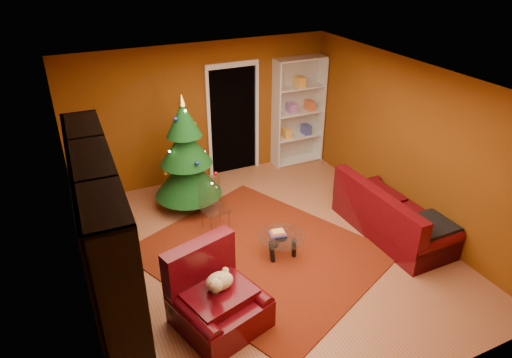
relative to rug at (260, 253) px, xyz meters
name	(u,v)px	position (x,y,z in m)	size (l,w,h in m)	color
floor	(267,253)	(0.12, 0.01, -0.03)	(5.00, 5.50, 0.05)	#945436
ceiling	(270,81)	(0.12, 0.01, 2.62)	(5.00, 5.50, 0.05)	silver
wall_back	(202,113)	(0.12, 2.78, 1.29)	(5.00, 0.05, 2.60)	brown
wall_left	(75,217)	(-2.41, 0.01, 1.29)	(0.05, 5.50, 2.60)	brown
wall_right	(411,144)	(2.64, 0.01, 1.29)	(0.05, 5.50, 2.60)	brown
doorway	(233,121)	(0.72, 2.74, 1.04)	(1.06, 0.60, 2.16)	black
rug	(260,253)	(0.00, 0.00, 0.00)	(2.77, 3.23, 0.02)	maroon
media_unit	(106,246)	(-2.16, -0.46, 1.11)	(0.45, 2.92, 2.24)	black
christmas_tree	(186,155)	(-0.53, 1.78, 0.99)	(1.15, 1.15, 2.05)	#0D3C12
gift_box_green	(207,192)	(-0.18, 1.90, 0.12)	(0.25, 0.25, 0.25)	#257935
gift_box_red	(182,187)	(-0.51, 2.31, 0.09)	(0.20, 0.20, 0.20)	maroon
white_bookshelf	(298,112)	(2.07, 2.58, 1.08)	(1.03, 0.37, 2.23)	white
armchair	(219,298)	(-1.05, -1.06, 0.40)	(1.05, 1.05, 0.82)	#42050B
dog	(220,281)	(-1.01, -0.99, 0.60)	(0.40, 0.30, 0.27)	beige
sofa	(394,210)	(2.14, -0.38, 0.42)	(2.01, 0.90, 0.86)	#42050B
coffee_table	(281,245)	(0.26, -0.17, 0.18)	(0.71, 0.71, 0.44)	gray
acrylic_chair	(215,209)	(-0.38, 0.89, 0.37)	(0.39, 0.42, 0.76)	#66605B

